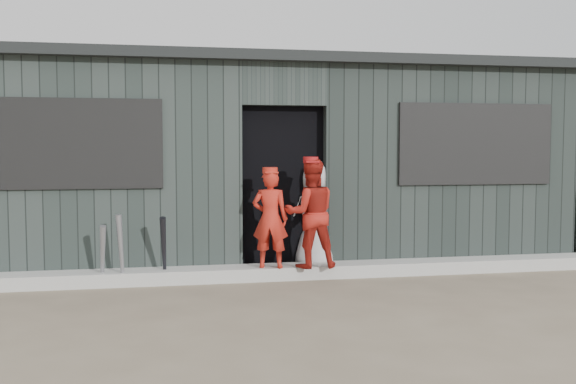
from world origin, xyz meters
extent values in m
plane|color=brown|center=(0.00, 0.00, 0.00)|extent=(80.00, 80.00, 0.00)
cube|color=#9C9C97|center=(0.00, 1.82, 0.07)|extent=(8.00, 0.36, 0.15)
cone|color=gray|center=(-2.05, 1.71, 0.34)|extent=(0.12, 0.30, 0.69)
cone|color=gray|center=(-1.86, 1.69, 0.40)|extent=(0.12, 0.18, 0.80)
cone|color=black|center=(-1.40, 1.74, 0.38)|extent=(0.09, 0.35, 0.76)
imported|color=#B42216|center=(-0.22, 1.71, 0.71)|extent=(0.46, 0.37, 1.11)
imported|color=maroon|center=(0.23, 1.64, 0.76)|extent=(0.60, 0.47, 1.23)
imported|color=#ABABAB|center=(0.40, 2.14, 0.66)|extent=(0.71, 0.52, 1.32)
cube|color=black|center=(0.00, 3.50, 1.20)|extent=(7.60, 2.70, 2.20)
cube|color=#2B3431|center=(-2.25, 2.10, 1.25)|extent=(3.50, 0.20, 2.50)
cube|color=#262E2B|center=(2.25, 2.10, 1.25)|extent=(3.50, 0.20, 2.50)
cube|color=#2B3331|center=(0.00, 2.10, 2.25)|extent=(1.00, 0.20, 0.50)
cube|color=#2B332F|center=(3.90, 3.50, 1.25)|extent=(0.20, 3.00, 2.50)
cube|color=#272F2C|center=(0.00, 4.90, 1.25)|extent=(8.00, 0.20, 2.50)
cube|color=black|center=(0.00, 3.50, 2.56)|extent=(8.30, 3.30, 0.12)
cube|color=black|center=(-2.40, 1.98, 1.55)|extent=(2.00, 0.04, 1.00)
cube|color=black|center=(2.40, 1.98, 1.55)|extent=(2.00, 0.04, 1.00)
cube|color=black|center=(-0.37, 2.45, 1.35)|extent=(0.21, 0.21, 0.84)
cube|color=black|center=(0.07, 2.56, 1.30)|extent=(0.21, 0.17, 0.85)
camera|label=1|loc=(-1.36, -5.38, 1.51)|focal=40.00mm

